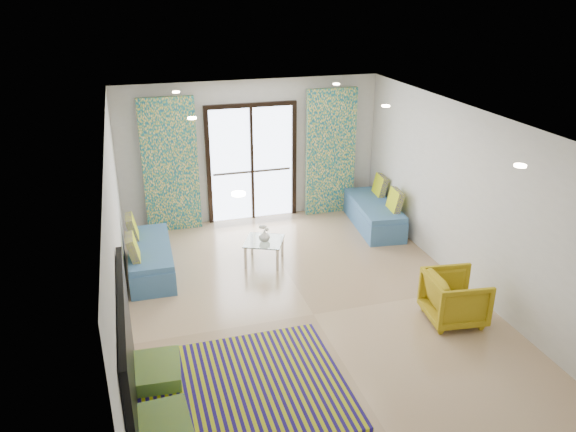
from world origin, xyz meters
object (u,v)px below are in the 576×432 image
object	(u,v)px
armchair	(455,296)
coffee_table	(264,243)
bed	(237,411)
daybed_right	(374,213)
daybed_left	(149,258)

from	to	relation	value
armchair	coffee_table	bearing A→B (deg)	47.50
coffee_table	armchair	distance (m)	3.19
bed	coffee_table	world-z (taller)	bed
daybed_right	coffee_table	distance (m)	2.54
coffee_table	armchair	xyz separation A→B (m)	(2.07, -2.42, 0.03)
daybed_left	armchair	size ratio (longest dim) A/B	2.27
bed	daybed_right	distance (m)	5.80
daybed_right	daybed_left	bearing A→B (deg)	-164.73
bed	coffee_table	bearing A→B (deg)	71.82
daybed_left	daybed_right	distance (m)	4.29
bed	daybed_left	world-z (taller)	daybed_left
daybed_right	coffee_table	world-z (taller)	daybed_right
daybed_right	coffee_table	bearing A→B (deg)	-154.09
daybed_left	armchair	bearing A→B (deg)	-32.46
armchair	daybed_left	bearing A→B (deg)	63.43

